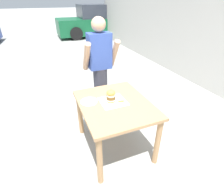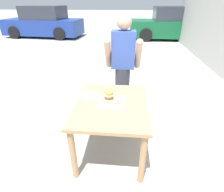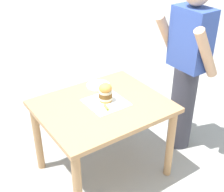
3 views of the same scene
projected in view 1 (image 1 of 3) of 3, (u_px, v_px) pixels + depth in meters
name	position (u px, v px, depth m)	size (l,w,h in m)	color
ground_plane	(115.00, 145.00, 2.61)	(80.00, 80.00, 0.00)	#9E9E99
patio_table	(115.00, 111.00, 2.30)	(0.88, 1.07, 0.75)	tan
serving_paper	(113.00, 101.00, 2.27)	(0.33, 0.33, 0.00)	white
sandwich	(111.00, 96.00, 2.23)	(0.12, 0.12, 0.20)	gold
pickle_spear	(121.00, 101.00, 2.25)	(0.02, 0.02, 0.07)	#8EA83D
side_plate_with_forks	(89.00, 102.00, 2.26)	(0.22, 0.22, 0.02)	white
diner_across_table	(100.00, 69.00, 2.92)	(0.55, 0.35, 1.69)	#33333D
parked_car_near_curb	(97.00, 22.00, 9.69)	(4.22, 1.87, 1.60)	#145933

